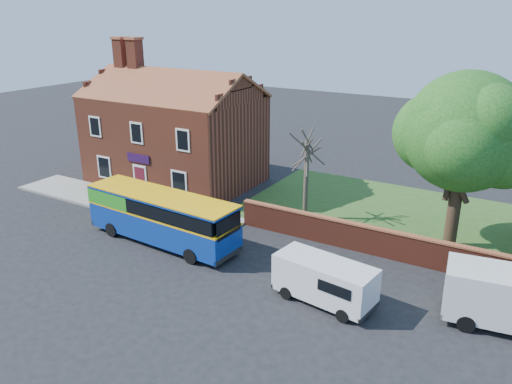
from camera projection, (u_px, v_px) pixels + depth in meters
The scene contains 10 objects.
ground at pixel (144, 262), 26.26m from camera, with size 120.00×120.00×0.00m, color black.
pavement at pixel (124, 203), 34.23m from camera, with size 18.00×3.50×0.12m, color gray.
kerb at pixel (105, 211), 32.81m from camera, with size 18.00×0.15×0.14m, color slate.
grass_strip at pixel (449, 226), 30.61m from camera, with size 26.00×12.00×0.04m, color #426B28.
shop_building at pixel (175, 138), 37.76m from camera, with size 12.30×8.13×10.50m.
boundary_wall at pixel (428, 253), 25.48m from camera, with size 22.00×0.38×1.60m.
bus at pixel (158, 214), 28.16m from camera, with size 9.60×2.94×2.89m.
van_near at pixel (325, 280), 22.31m from camera, with size 4.79×2.45×2.01m.
large_tree at pixel (467, 135), 25.95m from camera, with size 7.97×6.31×9.72m.
bare_tree at pixel (306, 176), 30.78m from camera, with size 2.10×2.50×5.59m.
Camera 1 is at (16.97, -17.20, 12.44)m, focal length 35.00 mm.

